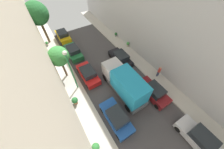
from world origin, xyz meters
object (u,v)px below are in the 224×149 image
at_px(pedestrian, 159,71).
at_px(street_tree_0, 37,14).
at_px(potted_plant_4, 96,147).
at_px(potted_plant_2, 116,34).
at_px(lamp_post, 70,67).
at_px(parked_car_left_3, 88,74).
at_px(parked_car_right_2, 120,58).
at_px(parked_car_right_1, 153,91).
at_px(potted_plant_1, 128,44).
at_px(parked_car_left_4, 73,52).
at_px(parked_car_right_0, 200,138).
at_px(parked_car_left_5, 63,36).
at_px(street_tree_2, 59,56).
at_px(delivery_truck, 125,83).
at_px(parked_car_left_2, 116,117).
at_px(potted_plant_3, 75,101).
at_px(potted_plant_0, 47,43).

distance_m(pedestrian, street_tree_0, 19.23).
bearing_deg(potted_plant_4, potted_plant_2, 51.18).
bearing_deg(lamp_post, parked_car_left_3, 23.67).
relative_size(parked_car_left_3, parked_car_right_2, 1.00).
bearing_deg(parked_car_left_3, lamp_post, -156.33).
xyz_separation_m(parked_car_right_1, potted_plant_2, (3.01, 12.68, -0.18)).
bearing_deg(potted_plant_1, parked_car_left_4, 161.38).
height_order(parked_car_right_0, potted_plant_4, parked_car_right_0).
distance_m(parked_car_left_5, street_tree_2, 9.50).
height_order(parked_car_right_2, delivery_truck, delivery_truck).
relative_size(parked_car_right_0, parked_car_right_2, 1.00).
relative_size(parked_car_left_2, potted_plant_3, 4.03).
distance_m(parked_car_right_2, delivery_truck, 5.47).
height_order(parked_car_left_2, street_tree_2, street_tree_2).
height_order(parked_car_left_4, parked_car_right_0, same).
relative_size(parked_car_left_2, parked_car_left_3, 1.00).
bearing_deg(lamp_post, potted_plant_2, 34.00).
relative_size(parked_car_left_4, potted_plant_3, 4.03).
xyz_separation_m(parked_car_left_5, pedestrian, (7.99, -15.35, 0.35)).
distance_m(parked_car_right_1, potted_plant_1, 9.59).
relative_size(potted_plant_3, lamp_post, 0.18).
bearing_deg(parked_car_left_5, potted_plant_4, -99.19).
distance_m(pedestrian, potted_plant_1, 7.36).
bearing_deg(parked_car_right_0, street_tree_0, 108.63).
relative_size(street_tree_0, street_tree_2, 1.42).
distance_m(street_tree_0, potted_plant_0, 4.55).
distance_m(parked_car_right_2, potted_plant_3, 8.86).
bearing_deg(potted_plant_3, street_tree_0, 88.16).
relative_size(parked_car_left_5, street_tree_0, 0.64).
bearing_deg(parked_car_left_3, pedestrian, -30.99).
bearing_deg(parked_car_left_4, parked_car_left_5, 90.00).
distance_m(delivery_truck, potted_plant_1, 9.03).
xyz_separation_m(pedestrian, potted_plant_3, (-10.90, 2.01, -0.33)).
bearing_deg(street_tree_0, parked_car_right_1, -65.68).
bearing_deg(parked_car_right_0, potted_plant_0, 110.50).
relative_size(parked_car_right_0, lamp_post, 0.72).
height_order(parked_car_right_1, pedestrian, pedestrian).
bearing_deg(parked_car_left_3, potted_plant_0, 106.75).
bearing_deg(street_tree_2, parked_car_left_5, 74.63).
bearing_deg(lamp_post, parked_car_right_2, 8.72).
xyz_separation_m(parked_car_left_4, pedestrian, (7.99, -10.18, 0.35)).
bearing_deg(potted_plant_0, delivery_truck, -68.29).
bearing_deg(street_tree_0, parked_car_right_0, -71.37).
relative_size(potted_plant_1, potted_plant_2, 1.16).
bearing_deg(parked_car_right_0, potted_plant_1, 78.60).
bearing_deg(potted_plant_4, parked_car_left_4, 77.37).
height_order(parked_car_left_4, potted_plant_4, parked_car_left_4).
bearing_deg(parked_car_left_2, parked_car_right_0, -46.41).
bearing_deg(parked_car_left_2, street_tree_2, 105.55).
relative_size(pedestrian, lamp_post, 0.29).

